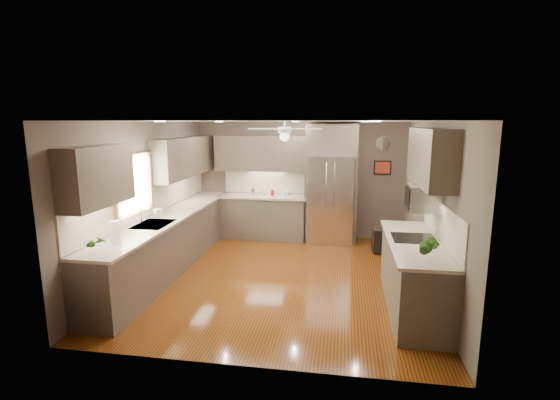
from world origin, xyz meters
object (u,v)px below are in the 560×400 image
(bowl, at_px, (285,195))
(stool, at_px, (382,241))
(canister_b, at_px, (253,192))
(canister_d, at_px, (272,193))
(soap_bottle, at_px, (158,211))
(microwave, at_px, (423,197))
(paper_towel, at_px, (115,232))
(potted_plant_right, at_px, (429,247))
(canister_c, at_px, (264,191))
(refrigerator, at_px, (331,186))
(potted_plant_left, at_px, (97,242))

(bowl, height_order, stool, bowl)
(canister_b, height_order, canister_d, canister_b)
(soap_bottle, distance_m, microwave, 4.16)
(bowl, height_order, paper_towel, paper_towel)
(paper_towel, bearing_deg, bowl, 65.57)
(stool, bearing_deg, potted_plant_right, -86.44)
(potted_plant_right, relative_size, microwave, 0.61)
(soap_bottle, relative_size, bowl, 0.93)
(canister_c, xyz_separation_m, microwave, (2.75, -2.79, 0.45))
(canister_d, distance_m, microwave, 3.80)
(potted_plant_right, bearing_deg, refrigerator, 107.88)
(canister_c, bearing_deg, refrigerator, -3.13)
(stool, bearing_deg, canister_c, 163.84)
(bowl, bearing_deg, paper_towel, -114.43)
(canister_c, relative_size, stool, 0.36)
(canister_d, bearing_deg, canister_c, 171.17)
(canister_b, bearing_deg, potted_plant_right, -53.14)
(canister_d, height_order, stool, canister_d)
(microwave, relative_size, paper_towel, 1.66)
(potted_plant_left, relative_size, stool, 0.61)
(potted_plant_left, height_order, stool, potted_plant_left)
(microwave, height_order, paper_towel, microwave)
(refrigerator, bearing_deg, canister_c, 176.87)
(potted_plant_right, height_order, stool, potted_plant_right)
(soap_bottle, height_order, paper_towel, paper_towel)
(canister_b, bearing_deg, bowl, -1.49)
(microwave, relative_size, stool, 1.22)
(bowl, relative_size, stool, 0.44)
(canister_d, distance_m, bowl, 0.28)
(canister_d, distance_m, potted_plant_right, 4.56)
(potted_plant_right, height_order, microwave, microwave)
(potted_plant_left, bearing_deg, stool, 43.40)
(canister_d, xyz_separation_m, potted_plant_left, (-1.39, -4.14, 0.08))
(canister_c, xyz_separation_m, soap_bottle, (-1.35, -2.26, 0.00))
(canister_b, xyz_separation_m, potted_plant_left, (-0.97, -4.16, 0.07))
(canister_b, bearing_deg, paper_towel, -104.77)
(refrigerator, bearing_deg, microwave, -63.91)
(canister_c, distance_m, refrigerator, 1.44)
(soap_bottle, bearing_deg, canister_b, 63.75)
(canister_d, relative_size, paper_towel, 0.34)
(paper_towel, bearing_deg, refrigerator, 54.15)
(microwave, bearing_deg, potted_plant_left, -160.71)
(bowl, bearing_deg, potted_plant_left, -112.00)
(refrigerator, height_order, stool, refrigerator)
(stool, bearing_deg, potted_plant_left, -136.60)
(canister_c, relative_size, bowl, 0.82)
(potted_plant_left, relative_size, paper_towel, 0.82)
(potted_plant_right, relative_size, stool, 0.75)
(refrigerator, bearing_deg, canister_d, 177.72)
(canister_c, height_order, potted_plant_left, potted_plant_left)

